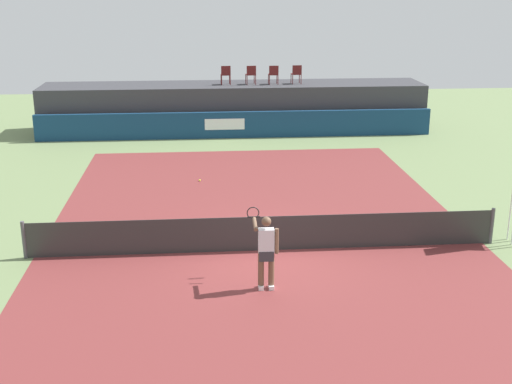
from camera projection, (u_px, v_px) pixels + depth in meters
The scene contains 13 objects.
ground_plane at pixel (255, 213), 20.68m from camera, with size 48.00×48.00×0.00m, color #6B7F51.
court_inner at pixel (264, 250), 17.83m from camera, with size 12.00×22.00×0.00m, color maroon.
sponsor_wall at pixel (236, 125), 30.48m from camera, with size 18.00×0.22×1.20m.
spectator_platform at pixel (234, 107), 32.04m from camera, with size 18.00×2.80×2.20m, color #38383D.
spectator_chair_far_left at pixel (226, 74), 31.31m from camera, with size 0.46×0.46×0.89m.
spectator_chair_left at pixel (251, 74), 31.37m from camera, with size 0.48×0.48×0.89m.
spectator_chair_center at pixel (273, 74), 31.39m from camera, with size 0.45×0.45×0.89m.
spectator_chair_right at pixel (296, 73), 31.55m from camera, with size 0.47×0.47×0.89m.
tennis_net at pixel (264, 234), 17.68m from camera, with size 12.40×0.02×0.95m, color #2D2D2D.
net_post_near at pixel (24, 240), 17.18m from camera, with size 0.10×0.10×1.00m, color #4C4C51.
net_post_far at pixel (492, 226), 18.17m from camera, with size 0.10×0.10×1.00m, color #4C4C51.
tennis_player at pixel (266, 250), 15.35m from camera, with size 0.66×1.13×1.77m.
tennis_ball at pixel (200, 180), 23.97m from camera, with size 0.07×0.07×0.07m, color #D8EA33.
Camera 1 is at (-1.60, -16.46, 6.83)m, focal length 47.06 mm.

